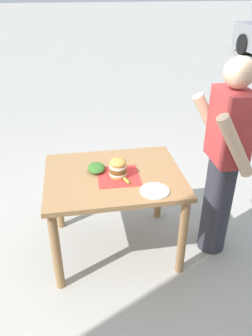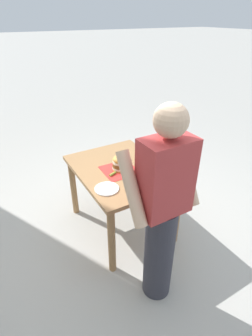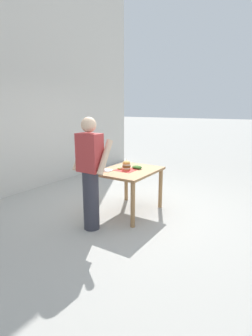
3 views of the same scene
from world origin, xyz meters
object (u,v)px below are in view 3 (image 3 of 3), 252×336
pickle_spear (120,169)px  side_salad (137,167)px  side_plate_with_forks (106,170)px  diner_across_table (90,173)px  patio_table (129,177)px  sandwich (126,165)px

pickle_spear → side_salad: 0.31m
pickle_spear → side_salad: (-0.22, -0.22, 0.01)m
pickle_spear → side_plate_with_forks: 0.24m
pickle_spear → diner_across_table: diner_across_table is taller
patio_table → sandwich: (0.04, 0.03, 0.21)m
side_plate_with_forks → diner_across_table: (-0.16, 0.60, 0.11)m
side_plate_with_forks → pickle_spear: bearing=-130.3°
pickle_spear → side_plate_with_forks: size_ratio=0.36×
diner_across_table → pickle_spear: bearing=-89.6°
pickle_spear → side_salad: bearing=-135.4°
side_plate_with_forks → sandwich: bearing=-137.8°
side_salad → sandwich: bearing=55.0°
side_plate_with_forks → side_salad: size_ratio=1.22×
side_plate_with_forks → diner_across_table: diner_across_table is taller
side_salad → side_plate_with_forks: bearing=46.8°
sandwich → patio_table: bearing=-139.3°
sandwich → side_salad: 0.21m
sandwich → side_plate_with_forks: (0.26, 0.23, -0.07)m
side_plate_with_forks → patio_table: bearing=-138.0°
patio_table → side_plate_with_forks: size_ratio=5.01×
pickle_spear → sandwich: bearing=-153.2°
side_salad → diner_across_table: size_ratio=0.11×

